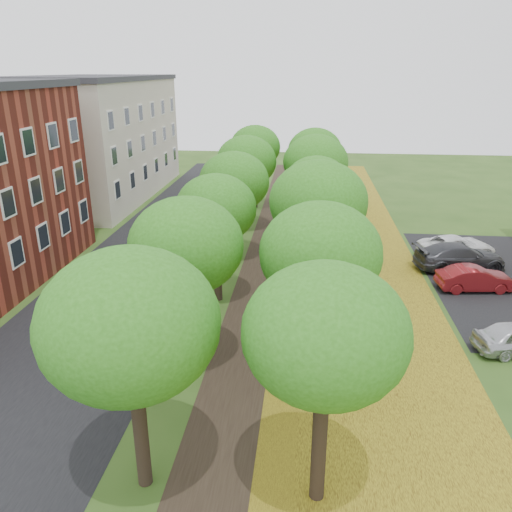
% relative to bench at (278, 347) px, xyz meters
% --- Properties ---
extents(ground, '(120.00, 120.00, 0.00)m').
position_rel_bench_xyz_m(ground, '(-1.14, -7.01, -0.42)').
color(ground, '#2D4C19').
rests_on(ground, ground).
extents(street_asphalt, '(8.00, 70.00, 0.01)m').
position_rel_bench_xyz_m(street_asphalt, '(-8.64, 7.99, -0.41)').
color(street_asphalt, black).
rests_on(street_asphalt, ground).
extents(footpath, '(3.20, 70.00, 0.01)m').
position_rel_bench_xyz_m(footpath, '(-1.14, 7.99, -0.41)').
color(footpath, black).
rests_on(footpath, ground).
extents(leaf_verge, '(7.50, 70.00, 0.01)m').
position_rel_bench_xyz_m(leaf_verge, '(3.86, 7.99, -0.41)').
color(leaf_verge, gold).
rests_on(leaf_verge, ground).
extents(parking_lot, '(9.00, 16.00, 0.01)m').
position_rel_bench_xyz_m(parking_lot, '(12.36, 8.99, -0.41)').
color(parking_lot, black).
rests_on(parking_lot, ground).
extents(tree_row_west, '(4.21, 34.21, 6.55)m').
position_rel_bench_xyz_m(tree_row_west, '(-3.34, 7.99, 4.32)').
color(tree_row_west, black).
rests_on(tree_row_west, ground).
extents(tree_row_east, '(4.21, 34.21, 6.55)m').
position_rel_bench_xyz_m(tree_row_east, '(1.46, 7.99, 4.32)').
color(tree_row_east, black).
rests_on(tree_row_east, ground).
extents(building_cream, '(10.30, 20.30, 10.40)m').
position_rel_bench_xyz_m(building_cream, '(-18.14, 25.99, 4.79)').
color(building_cream, beige).
rests_on(building_cream, ground).
extents(bench, '(1.06, 1.75, 0.80)m').
position_rel_bench_xyz_m(bench, '(0.00, 0.00, 0.00)').
color(bench, '#27302B').
rests_on(bench, ground).
extents(car_red, '(4.02, 1.82, 1.28)m').
position_rel_bench_xyz_m(car_red, '(9.86, 7.49, 0.22)').
color(car_red, maroon).
rests_on(car_red, ground).
extents(car_grey, '(5.50, 3.05, 1.51)m').
position_rel_bench_xyz_m(car_grey, '(9.86, 10.45, 0.34)').
color(car_grey, '#36373C').
rests_on(car_grey, ground).
extents(car_white, '(5.08, 3.34, 1.30)m').
position_rel_bench_xyz_m(car_white, '(10.29, 12.62, 0.23)').
color(car_white, white).
rests_on(car_white, ground).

